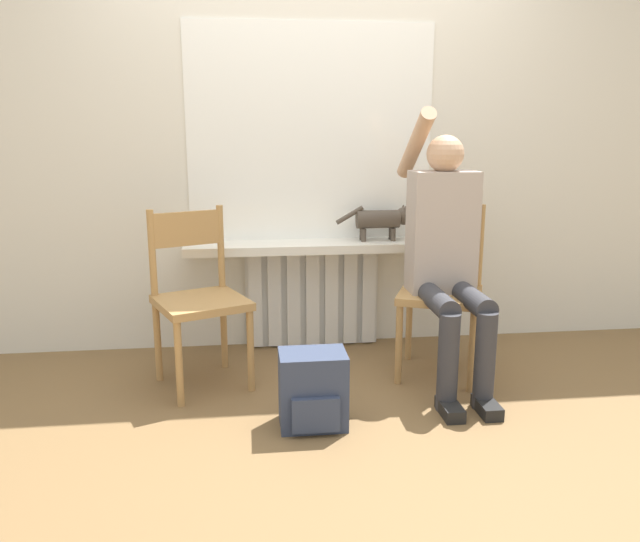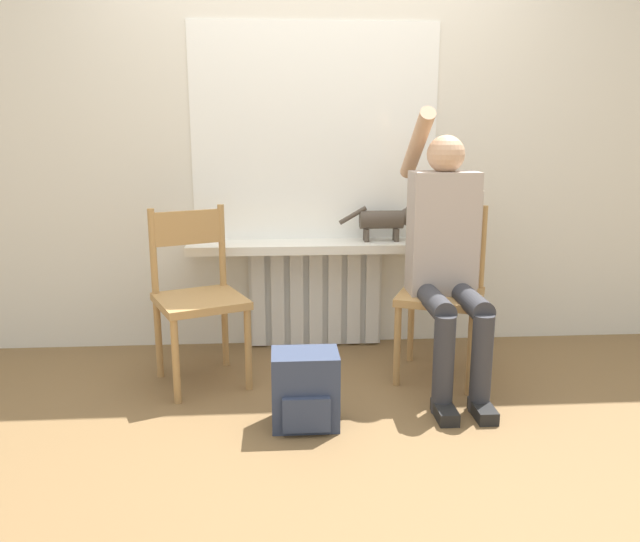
{
  "view_description": "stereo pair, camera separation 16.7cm",
  "coord_description": "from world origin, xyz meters",
  "px_view_note": "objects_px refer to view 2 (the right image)",
  "views": [
    {
      "loc": [
        -0.39,
        -2.51,
        1.32
      ],
      "look_at": [
        0.0,
        0.74,
        0.56
      ],
      "focal_mm": 35.0,
      "sensor_mm": 36.0,
      "label": 1
    },
    {
      "loc": [
        -0.22,
        -2.52,
        1.32
      ],
      "look_at": [
        0.0,
        0.74,
        0.56
      ],
      "focal_mm": 35.0,
      "sensor_mm": 36.0,
      "label": 2
    }
  ],
  "objects_px": {
    "chair_right": "(442,290)",
    "backpack": "(305,390)",
    "chair_left": "(198,294)",
    "person": "(447,250)",
    "cat": "(388,219)"
  },
  "relations": [
    {
      "from": "cat",
      "to": "chair_right",
      "type": "bearing_deg",
      "value": -63.75
    },
    {
      "from": "chair_right",
      "to": "person",
      "type": "xyz_separation_m",
      "value": [
        -0.02,
        -0.11,
        0.23
      ]
    },
    {
      "from": "chair_right",
      "to": "backpack",
      "type": "distance_m",
      "value": 0.98
    },
    {
      "from": "chair_left",
      "to": "cat",
      "type": "bearing_deg",
      "value": -0.33
    },
    {
      "from": "chair_left",
      "to": "chair_right",
      "type": "xyz_separation_m",
      "value": [
        1.29,
        0.0,
        0.0
      ]
    },
    {
      "from": "person",
      "to": "cat",
      "type": "relative_size",
      "value": 3.07
    },
    {
      "from": "chair_right",
      "to": "cat",
      "type": "bearing_deg",
      "value": 139.14
    },
    {
      "from": "chair_left",
      "to": "person",
      "type": "height_order",
      "value": "person"
    },
    {
      "from": "chair_left",
      "to": "backpack",
      "type": "relative_size",
      "value": 2.65
    },
    {
      "from": "chair_right",
      "to": "backpack",
      "type": "xyz_separation_m",
      "value": [
        -0.75,
        -0.55,
        -0.31
      ]
    },
    {
      "from": "chair_right",
      "to": "backpack",
      "type": "height_order",
      "value": "chair_right"
    },
    {
      "from": "chair_left",
      "to": "person",
      "type": "xyz_separation_m",
      "value": [
        1.27,
        -0.11,
        0.23
      ]
    },
    {
      "from": "cat",
      "to": "backpack",
      "type": "relative_size",
      "value": 1.34
    },
    {
      "from": "chair_right",
      "to": "backpack",
      "type": "bearing_deg",
      "value": -120.8
    },
    {
      "from": "person",
      "to": "backpack",
      "type": "xyz_separation_m",
      "value": [
        -0.74,
        -0.44,
        -0.54
      ]
    }
  ]
}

